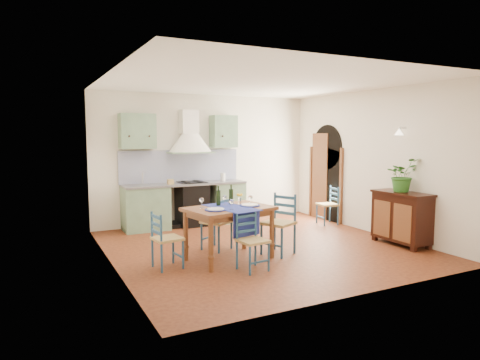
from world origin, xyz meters
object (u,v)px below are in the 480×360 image
potted_plant (402,175)px  sideboard (401,216)px  dining_table (230,213)px  chair_near (252,241)px

potted_plant → sideboard: bearing=-110.7°
dining_table → sideboard: (3.07, -0.56, -0.22)m
dining_table → sideboard: bearing=-10.3°
dining_table → chair_near: (0.06, -0.62, -0.30)m
chair_near → dining_table: bearing=95.2°
sideboard → potted_plant: (0.01, 0.04, 0.72)m
dining_table → chair_near: size_ratio=1.74×
dining_table → sideboard: dining_table is taller
sideboard → chair_near: bearing=-178.9°
chair_near → potted_plant: bearing=1.8°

